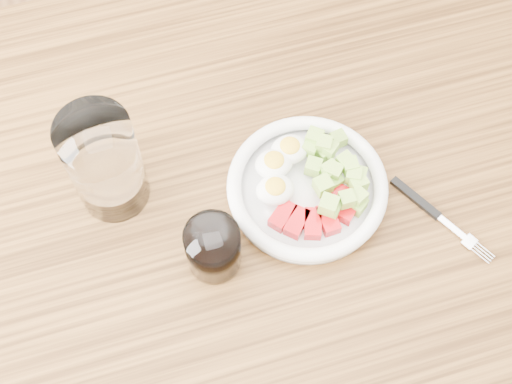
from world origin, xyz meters
The scene contains 6 objects.
ground centered at (0.00, 0.00, 0.00)m, with size 4.00×4.00×0.00m, color brown.
dining_table centered at (0.00, 0.00, 0.67)m, with size 1.50×0.90×0.77m.
bowl centered at (0.06, 0.00, 0.79)m, with size 0.22×0.22×0.06m.
fork centered at (0.21, -0.07, 0.77)m, with size 0.09×0.15×0.01m.
water_glass centered at (-0.19, 0.08, 0.85)m, with size 0.09×0.09×0.17m, color white.
coffee_glass centered at (-0.09, -0.05, 0.81)m, with size 0.07×0.07×0.08m.
Camera 1 is at (-0.13, -0.39, 1.65)m, focal length 50.00 mm.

